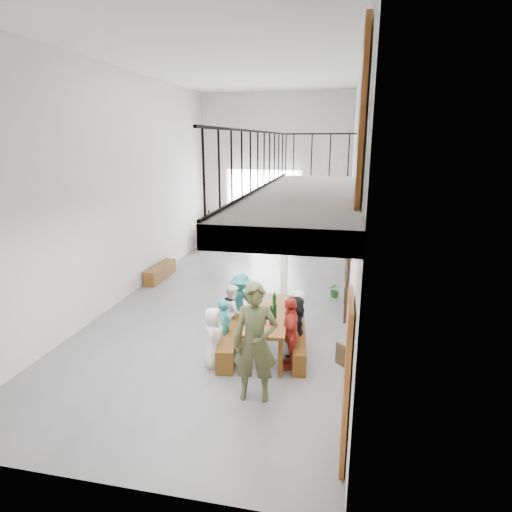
% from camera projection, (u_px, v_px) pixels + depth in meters
% --- Properties ---
extents(floor, '(12.00, 12.00, 0.00)m').
position_uv_depth(floor, '(234.00, 300.00, 10.63)').
color(floor, slate).
rests_on(floor, ground).
extents(room_walls, '(12.00, 12.00, 12.00)m').
position_uv_depth(room_walls, '(232.00, 154.00, 9.69)').
color(room_walls, silver).
rests_on(room_walls, ground).
extents(gateway_portal, '(2.80, 0.08, 2.80)m').
position_uv_depth(gateway_portal, '(264.00, 208.00, 15.95)').
color(gateway_portal, white).
rests_on(gateway_portal, ground).
extents(right_wall_decor, '(0.07, 8.28, 5.07)m').
position_uv_depth(right_wall_decor, '(349.00, 259.00, 7.88)').
color(right_wall_decor, '#A8621E').
rests_on(right_wall_decor, ground).
extents(balcony, '(1.52, 5.62, 4.00)m').
position_uv_depth(balcony, '(305.00, 201.00, 6.51)').
color(balcony, white).
rests_on(balcony, ground).
extents(tasting_table, '(0.96, 2.06, 0.79)m').
position_uv_depth(tasting_table, '(266.00, 317.00, 7.89)').
color(tasting_table, brown).
rests_on(tasting_table, ground).
extents(bench_inner, '(0.59, 1.92, 0.44)m').
position_uv_depth(bench_inner, '(230.00, 339.00, 8.08)').
color(bench_inner, brown).
rests_on(bench_inner, ground).
extents(bench_wall, '(0.44, 1.78, 0.41)m').
position_uv_depth(bench_wall, '(299.00, 343.00, 7.96)').
color(bench_wall, brown).
rests_on(bench_wall, ground).
extents(tableware, '(0.65, 1.58, 0.35)m').
position_uv_depth(tableware, '(268.00, 309.00, 7.68)').
color(tableware, black).
rests_on(tableware, tasting_table).
extents(side_bench, '(0.36, 1.48, 0.41)m').
position_uv_depth(side_bench, '(160.00, 272.00, 12.22)').
color(side_bench, brown).
rests_on(side_bench, ground).
extents(oak_barrel, '(0.57, 0.57, 0.83)m').
position_uv_depth(oak_barrel, '(208.00, 238.00, 15.53)').
color(oak_barrel, brown).
rests_on(oak_barrel, ground).
extents(serving_counter, '(1.92, 0.82, 0.98)m').
position_uv_depth(serving_counter, '(227.00, 232.00, 16.18)').
color(serving_counter, '#3B2413').
rests_on(serving_counter, ground).
extents(counter_bottles, '(1.59, 0.38, 0.28)m').
position_uv_depth(counter_bottles, '(227.00, 215.00, 16.02)').
color(counter_bottles, black).
rests_on(counter_bottles, serving_counter).
extents(guest_left_a, '(0.39, 0.56, 1.08)m').
position_uv_depth(guest_left_a, '(213.00, 337.00, 7.43)').
color(guest_left_a, white).
rests_on(guest_left_a, ground).
extents(guest_left_b, '(0.28, 0.40, 1.06)m').
position_uv_depth(guest_left_b, '(225.00, 327.00, 7.89)').
color(guest_left_b, teal).
rests_on(guest_left_b, ground).
extents(guest_left_c, '(0.54, 0.63, 1.11)m').
position_uv_depth(guest_left_c, '(233.00, 311.00, 8.53)').
color(guest_left_c, white).
rests_on(guest_left_c, ground).
extents(guest_left_d, '(0.66, 0.88, 1.21)m').
position_uv_depth(guest_left_d, '(241.00, 302.00, 8.88)').
color(guest_left_d, teal).
rests_on(guest_left_d, ground).
extents(guest_right_a, '(0.45, 0.81, 1.30)m').
position_uv_depth(guest_right_a, '(290.00, 333.00, 7.37)').
color(guest_right_a, '#B0281E').
rests_on(guest_right_a, ground).
extents(guest_right_b, '(0.60, 1.11, 1.15)m').
position_uv_depth(guest_right_b, '(295.00, 325.00, 7.84)').
color(guest_right_b, black).
rests_on(guest_right_b, ground).
extents(guest_right_c, '(0.39, 0.54, 1.03)m').
position_uv_depth(guest_right_c, '(298.00, 315.00, 8.46)').
color(guest_right_c, white).
rests_on(guest_right_c, ground).
extents(host_standing, '(0.72, 0.52, 1.87)m').
position_uv_depth(host_standing, '(255.00, 343.00, 6.40)').
color(host_standing, '#434828').
rests_on(host_standing, ground).
extents(potted_plant, '(0.37, 0.33, 0.38)m').
position_uv_depth(potted_plant, '(335.00, 290.00, 10.80)').
color(potted_plant, '#1C5318').
rests_on(potted_plant, ground).
extents(bicycle_near, '(1.94, 0.70, 1.01)m').
position_uv_depth(bicycle_near, '(286.00, 237.00, 15.26)').
color(bicycle_near, black).
rests_on(bicycle_near, ground).
extents(bicycle_far, '(1.73, 1.15, 1.01)m').
position_uv_depth(bicycle_far, '(302.00, 239.00, 14.96)').
color(bicycle_far, black).
rests_on(bicycle_far, ground).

